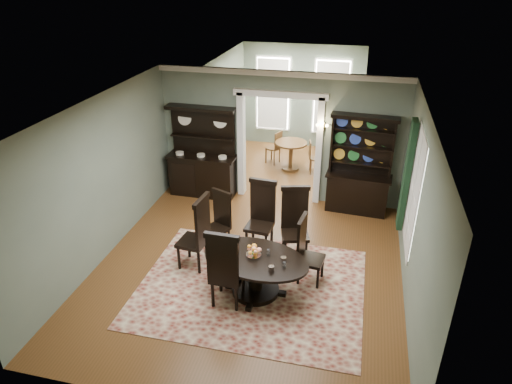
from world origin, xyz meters
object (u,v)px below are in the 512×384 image
dining_table (256,268)px  parlor_table (291,152)px  welsh_dresser (359,178)px  sideboard (203,165)px

dining_table → parlor_table: 5.22m
dining_table → welsh_dresser: bearing=75.3°
dining_table → sideboard: size_ratio=0.93×
welsh_dresser → sideboard: bearing=-175.9°
dining_table → parlor_table: (-0.27, 5.21, 0.01)m
sideboard → welsh_dresser: bearing=1.1°
dining_table → welsh_dresser: welsh_dresser is taller
sideboard → parlor_table: sideboard is taller
welsh_dresser → parlor_table: bearing=138.1°
parlor_table → welsh_dresser: bearing=-45.9°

